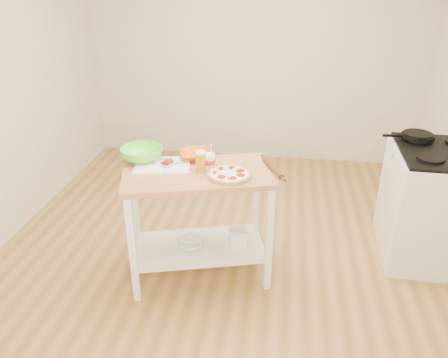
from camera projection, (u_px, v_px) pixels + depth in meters
name	position (u px, v px, depth m)	size (l,w,h in m)	color
room_shell	(229.00, 102.00, 3.12)	(4.04, 4.54, 2.74)	#A1743B
prep_island	(199.00, 203.00, 3.24)	(1.18, 0.85, 0.90)	#B6764B
gas_stove	(433.00, 204.00, 3.56)	(0.73, 0.84, 1.11)	white
skillet	(417.00, 136.00, 3.57)	(0.41, 0.26, 0.03)	black
pizza	(229.00, 174.00, 3.04)	(0.31, 0.31, 0.05)	tan
cutting_board	(162.00, 165.00, 3.21)	(0.45, 0.37, 0.04)	white
spatula	(172.00, 165.00, 3.19)	(0.12, 0.12, 0.01)	#30A9B1
knife	(149.00, 161.00, 3.25)	(0.25, 0.14, 0.01)	silver
orange_bowl	(196.00, 155.00, 3.32)	(0.24, 0.24, 0.06)	#DF4D0A
green_bowl	(142.00, 154.00, 3.29)	(0.32, 0.32, 0.10)	#62E73C
beer_pint	(201.00, 161.00, 3.11)	(0.07, 0.07, 0.15)	orange
yogurt_tub	(209.00, 161.00, 3.15)	(0.09, 0.09, 0.19)	white
rolling_pin	(273.00, 167.00, 3.14)	(0.04, 0.04, 0.35)	#532C13
shelf_glass_bowl	(191.00, 244.00, 3.37)	(0.21, 0.21, 0.07)	silver
shelf_bin	(238.00, 237.00, 3.40)	(0.13, 0.13, 0.13)	white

